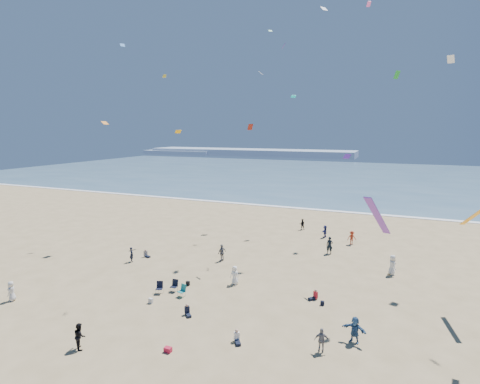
% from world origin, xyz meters
% --- Properties ---
extents(ground, '(220.00, 220.00, 0.00)m').
position_xyz_m(ground, '(0.00, 0.00, 0.00)').
color(ground, tan).
rests_on(ground, ground).
extents(ocean, '(220.00, 100.00, 0.06)m').
position_xyz_m(ocean, '(0.00, 95.00, 0.03)').
color(ocean, '#476B84').
rests_on(ocean, ground).
extents(surf_line, '(220.00, 1.20, 0.08)m').
position_xyz_m(surf_line, '(0.00, 45.00, 0.04)').
color(surf_line, white).
rests_on(surf_line, ground).
extents(headland_far, '(110.00, 20.00, 3.20)m').
position_xyz_m(headland_far, '(-60.00, 170.00, 1.60)').
color(headland_far, '#7A8EA8').
rests_on(headland_far, ground).
extents(headland_near, '(40.00, 14.00, 2.00)m').
position_xyz_m(headland_near, '(-100.00, 165.00, 1.00)').
color(headland_near, '#7A8EA8').
rests_on(headland_near, ground).
extents(standing_flyers, '(28.48, 33.72, 1.90)m').
position_xyz_m(standing_flyers, '(3.22, 15.39, 0.83)').
color(standing_flyers, black).
rests_on(standing_flyers, ground).
extents(seated_group, '(19.68, 22.58, 0.84)m').
position_xyz_m(seated_group, '(1.05, 5.28, 0.42)').
color(seated_group, white).
rests_on(seated_group, ground).
extents(chair_cluster, '(2.75, 1.51, 1.00)m').
position_xyz_m(chair_cluster, '(-3.92, 7.56, 0.50)').
color(chair_cluster, black).
rests_on(chair_cluster, ground).
extents(white_tote, '(0.35, 0.20, 0.40)m').
position_xyz_m(white_tote, '(-4.50, 5.53, 0.20)').
color(white_tote, silver).
rests_on(white_tote, ground).
extents(black_backpack, '(0.30, 0.22, 0.38)m').
position_xyz_m(black_backpack, '(-3.55, 9.56, 0.19)').
color(black_backpack, black).
rests_on(black_backpack, ground).
extents(cooler, '(0.45, 0.30, 0.30)m').
position_xyz_m(cooler, '(0.36, 0.53, 0.15)').
color(cooler, '#B71A35').
rests_on(cooler, ground).
extents(navy_bag, '(0.28, 0.18, 0.34)m').
position_xyz_m(navy_bag, '(7.90, 10.33, 0.17)').
color(navy_bag, black).
rests_on(navy_bag, ground).
extents(kites_aloft, '(45.40, 37.01, 26.21)m').
position_xyz_m(kites_aloft, '(8.74, 14.80, 14.95)').
color(kites_aloft, orange).
rests_on(kites_aloft, ground).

